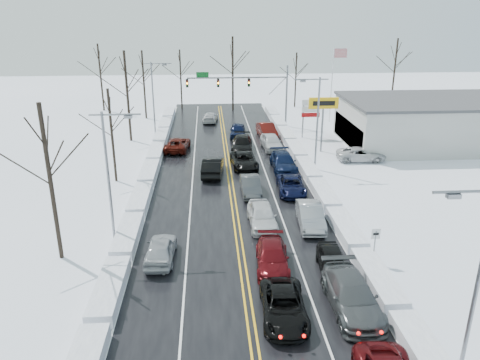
{
  "coord_description": "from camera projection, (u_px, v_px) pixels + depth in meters",
  "views": [
    {
      "loc": [
        -1.92,
        -33.11,
        15.08
      ],
      "look_at": [
        0.44,
        0.73,
        2.5
      ],
      "focal_mm": 35.0,
      "sensor_mm": 36.0,
      "label": 1
    }
  ],
  "objects": [
    {
      "name": "ground",
      "position": [
        235.0,
        213.0,
        36.34
      ],
      "size": [
        160.0,
        160.0,
        0.0
      ],
      "primitive_type": "plane",
      "color": "white",
      "rests_on": "ground"
    },
    {
      "name": "road_surface",
      "position": [
        234.0,
        203.0,
        38.21
      ],
      "size": [
        14.0,
        84.0,
        0.01
      ],
      "primitive_type": "cube",
      "color": "black",
      "rests_on": "ground"
    },
    {
      "name": "snow_bank_left",
      "position": [
        140.0,
        206.0,
        37.71
      ],
      "size": [
        1.45,
        72.0,
        0.8
      ],
      "primitive_type": "cube",
      "color": "white",
      "rests_on": "ground"
    },
    {
      "name": "snow_bank_right",
      "position": [
        325.0,
        201.0,
        38.7
      ],
      "size": [
        1.45,
        72.0,
        0.8
      ],
      "primitive_type": "cube",
      "color": "white",
      "rests_on": "ground"
    },
    {
      "name": "traffic_signal_mast",
      "position": [
        248.0,
        85.0,
        60.84
      ],
      "size": [
        13.28,
        0.39,
        8.0
      ],
      "color": "slate",
      "rests_on": "ground"
    },
    {
      "name": "tires_plus_sign",
      "position": [
        323.0,
        107.0,
        50.25
      ],
      "size": [
        3.2,
        0.34,
        6.0
      ],
      "color": "slate",
      "rests_on": "ground"
    },
    {
      "name": "used_vehicles_sign",
      "position": [
        311.0,
        111.0,
        56.45
      ],
      "size": [
        2.2,
        0.22,
        4.65
      ],
      "color": "slate",
      "rests_on": "ground"
    },
    {
      "name": "speed_limit_sign",
      "position": [
        375.0,
        239.0,
        28.82
      ],
      "size": [
        0.55,
        0.09,
        2.35
      ],
      "color": "slate",
      "rests_on": "ground"
    },
    {
      "name": "flagpole",
      "position": [
        333.0,
        79.0,
        63.33
      ],
      "size": [
        1.87,
        1.2,
        10.0
      ],
      "color": "silver",
      "rests_on": "ground"
    },
    {
      "name": "dealership_building",
      "position": [
        433.0,
        122.0,
        53.81
      ],
      "size": [
        20.4,
        12.4,
        5.3
      ],
      "color": "#B8B8B3",
      "rests_on": "ground"
    },
    {
      "name": "streetlight_se",
      "position": [
        475.0,
        274.0,
        18.2
      ],
      "size": [
        3.2,
        0.25,
        9.0
      ],
      "color": "slate",
      "rests_on": "ground"
    },
    {
      "name": "streetlight_ne",
      "position": [
        316.0,
        116.0,
        44.39
      ],
      "size": [
        3.2,
        0.25,
        9.0
      ],
      "color": "slate",
      "rests_on": "ground"
    },
    {
      "name": "streetlight_sw",
      "position": [
        111.0,
        168.0,
        30.21
      ],
      "size": [
        3.2,
        0.25,
        9.0
      ],
      "color": "slate",
      "rests_on": "ground"
    },
    {
      "name": "streetlight_nw",
      "position": [
        155.0,
        93.0,
        56.4
      ],
      "size": [
        3.2,
        0.25,
        9.0
      ],
      "color": "slate",
      "rests_on": "ground"
    },
    {
      "name": "tree_left_b",
      "position": [
        46.0,
        153.0,
        27.55
      ],
      "size": [
        4.0,
        4.0,
        10.0
      ],
      "color": "#2D231C",
      "rests_on": "ground"
    },
    {
      "name": "tree_left_c",
      "position": [
        110.0,
        118.0,
        41.07
      ],
      "size": [
        3.4,
        3.4,
        8.5
      ],
      "color": "#2D231C",
      "rests_on": "ground"
    },
    {
      "name": "tree_left_d",
      "position": [
        126.0,
        79.0,
        53.63
      ],
      "size": [
        4.2,
        4.2,
        10.5
      ],
      "color": "#2D231C",
      "rests_on": "ground"
    },
    {
      "name": "tree_left_e",
      "position": [
        143.0,
        71.0,
        65.13
      ],
      "size": [
        3.8,
        3.8,
        9.5
      ],
      "color": "#2D231C",
      "rests_on": "ground"
    },
    {
      "name": "tree_far_a",
      "position": [
        99.0,
        64.0,
        70.15
      ],
      "size": [
        4.0,
        4.0,
        10.0
      ],
      "color": "#2D231C",
      "rests_on": "ground"
    },
    {
      "name": "tree_far_b",
      "position": [
        180.0,
        68.0,
        72.11
      ],
      "size": [
        3.6,
        3.6,
        9.0
      ],
      "color": "#2D231C",
      "rests_on": "ground"
    },
    {
      "name": "tree_far_c",
      "position": [
        233.0,
        59.0,
        70.27
      ],
      "size": [
        4.4,
        4.4,
        11.0
      ],
      "color": "#2D231C",
      "rests_on": "ground"
    },
    {
      "name": "tree_far_d",
      "position": [
        296.0,
        69.0,
        72.94
      ],
      "size": [
        3.4,
        3.4,
        8.5
      ],
      "color": "#2D231C",
      "rests_on": "ground"
    },
    {
      "name": "tree_far_e",
      "position": [
        396.0,
        59.0,
        73.96
      ],
      "size": [
        4.2,
        4.2,
        10.5
      ],
      "color": "#2D231C",
      "rests_on": "ground"
    },
    {
      "name": "queued_car_2",
      "position": [
        283.0,
        317.0,
        24.19
      ],
      "size": [
        2.49,
        5.0,
        1.36
      ],
      "primitive_type": "imported",
      "rotation": [
        0.0,
        0.0,
        -0.05
      ],
      "color": "black",
      "rests_on": "ground"
    },
    {
      "name": "queued_car_3",
      "position": [
        272.0,
        267.0,
        28.85
      ],
      "size": [
        2.34,
        4.97,
        1.4
      ],
      "primitive_type": "imported",
      "rotation": [
        0.0,
        0.0,
        -0.08
      ],
      "color": "#530B0F",
      "rests_on": "ground"
    },
    {
      "name": "queued_car_4",
      "position": [
        262.0,
        226.0,
        34.3
      ],
      "size": [
        2.02,
        4.87,
        1.65
      ],
      "primitive_type": "imported",
      "rotation": [
        0.0,
        0.0,
        0.02
      ],
      "color": "silver",
      "rests_on": "ground"
    },
    {
      "name": "queued_car_5",
      "position": [
        250.0,
        194.0,
        40.22
      ],
      "size": [
        1.64,
        4.5,
        1.47
      ],
      "primitive_type": "imported",
      "rotation": [
        0.0,
        0.0,
        0.02
      ],
      "color": "#393B3E",
      "rests_on": "ground"
    },
    {
      "name": "queued_car_6",
      "position": [
        244.0,
        167.0,
        46.85
      ],
      "size": [
        2.74,
        5.35,
        1.44
      ],
      "primitive_type": "imported",
      "rotation": [
        0.0,
        0.0,
        0.07
      ],
      "color": "black",
      "rests_on": "ground"
    },
    {
      "name": "queued_car_7",
      "position": [
        242.0,
        151.0,
        52.08
      ],
      "size": [
        2.78,
        5.76,
        1.62
      ],
      "primitive_type": "imported",
      "rotation": [
        0.0,
        0.0,
        -0.09
      ],
      "color": "black",
      "rests_on": "ground"
    },
    {
      "name": "queued_car_8",
      "position": [
        238.0,
        137.0,
        57.86
      ],
      "size": [
        2.28,
        4.78,
        1.58
      ],
      "primitive_type": "imported",
      "rotation": [
        0.0,
        0.0,
        -0.09
      ],
      "color": "black",
      "rests_on": "ground"
    },
    {
      "name": "queued_car_11",
      "position": [
        351.0,
        309.0,
        24.85
      ],
      "size": [
        2.41,
        5.82,
        1.68
      ],
      "primitive_type": "imported",
      "rotation": [
        0.0,
        0.0,
        0.01
      ],
      "color": "#45494B",
      "rests_on": "ground"
    },
    {
      "name": "queued_car_12",
      "position": [
        332.0,
        271.0,
        28.42
      ],
      "size": [
        1.99,
        4.22,
        1.39
      ],
      "primitive_type": "imported",
      "rotation": [
        0.0,
        0.0,
        -0.09
      ],
      "color": "black",
      "rests_on": "ground"
    },
    {
      "name": "queued_car_13",
      "position": [
        310.0,
        226.0,
        34.3
      ],
      "size": [
        2.03,
        4.98,
        1.61
      ],
      "primitive_type": "imported",
      "rotation": [
        0.0,
        0.0,
        -0.07
      ],
      "color": "gray",
      "rests_on": "ground"
    },
    {
      "name": "queued_car_14",
      "position": [
        291.0,
        192.0,
        40.46
      ],
      "size": [
        2.52,
        5.0,
        1.36
      ],
      "primitive_type": "imported",
      "rotation": [
        0.0,
        0.0,
        -0.06
      ],
      "color": "black",
      "rests_on": "ground"
    },
    {
      "name": "queued_car_15",
      "position": [
        283.0,
        170.0,
        46.07
      ],
      "size": [
        2.27,
        5.56,
        1.61
      ],
      "primitive_type": "imported",
      "rotation": [
        0.0,
        0.0,
        0.0
      ],
      "color": "black",
      "rests_on": "ground"
    },
    {
      "name": "queued_car_16",
      "position": [
        271.0,
        149.0,
        52.82
      ],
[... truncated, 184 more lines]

